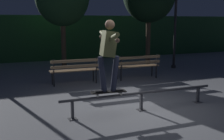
{
  "coord_description": "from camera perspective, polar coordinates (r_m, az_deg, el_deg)",
  "views": [
    {
      "loc": [
        -3.0,
        -5.58,
        2.05
      ],
      "look_at": [
        -0.41,
        0.73,
        0.85
      ],
      "focal_mm": 44.42,
      "sensor_mm": 36.0,
      "label": 1
    }
  ],
  "objects": [
    {
      "name": "ground_plane",
      "position": [
        6.65,
        5.71,
        -8.02
      ],
      "size": [
        90.0,
        90.0,
        0.0
      ],
      "primitive_type": "plane",
      "color": "slate"
    },
    {
      "name": "skateboard",
      "position": [
        6.12,
        -0.69,
        -4.55
      ],
      "size": [
        0.8,
        0.29,
        0.09
      ],
      "color": "black",
      "rests_on": "grind_rail"
    },
    {
      "name": "skateboarder",
      "position": [
        5.95,
        -0.68,
        4.21
      ],
      "size": [
        0.63,
        1.4,
        1.56
      ],
      "color": "black",
      "rests_on": "skateboard"
    },
    {
      "name": "lamp_post_right",
      "position": [
        12.55,
        12.98,
        11.69
      ],
      "size": [
        0.32,
        0.32,
        3.9
      ],
      "color": "black",
      "rests_on": "ground"
    },
    {
      "name": "hedge_backdrop",
      "position": [
        15.57,
        -11.25,
        6.59
      ],
      "size": [
        24.0,
        1.2,
        2.37
      ],
      "primitive_type": "cube",
      "color": "#234C28",
      "rests_on": "ground"
    },
    {
      "name": "park_bench_leftmost",
      "position": [
        9.12,
        -7.67,
        0.33
      ],
      "size": [
        1.61,
        0.44,
        0.88
      ],
      "color": "black",
      "rests_on": "ground"
    },
    {
      "name": "grind_rail",
      "position": [
        6.5,
        6.04,
        -5.34
      ],
      "size": [
        3.86,
        0.18,
        0.44
      ],
      "color": "#47474C",
      "rests_on": "ground"
    },
    {
      "name": "park_bench_left_center",
      "position": [
        9.96,
        5.42,
        1.19
      ],
      "size": [
        1.61,
        0.44,
        0.88
      ],
      "color": "black",
      "rests_on": "ground"
    }
  ]
}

